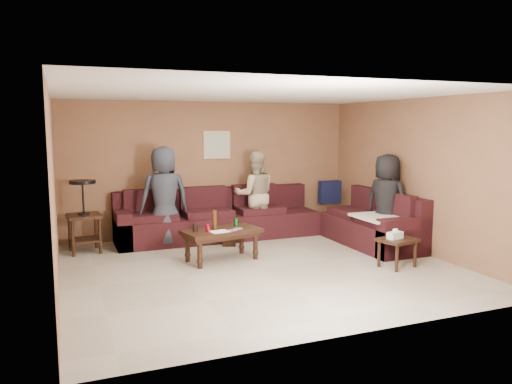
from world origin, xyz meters
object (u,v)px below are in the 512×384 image
coffee_table (221,234)px  side_table_right (397,242)px  sectional_sofa (272,223)px  end_table_left (84,215)px  waste_bin (229,238)px  person_left (164,197)px  person_right (386,202)px  person_middle (255,195)px

coffee_table → side_table_right: coffee_table is taller
sectional_sofa → end_table_left: end_table_left is taller
side_table_right → waste_bin: size_ratio=2.25×
end_table_left → person_left: 1.33m
person_left → person_right: bearing=153.3°
person_middle → person_right: size_ratio=1.00×
person_left → person_middle: 1.69m
waste_bin → person_left: person_left is taller
sectional_sofa → end_table_left: (-3.16, 0.39, 0.29)m
sectional_sofa → coffee_table: 1.54m
coffee_table → person_right: (2.81, -0.27, 0.39)m
waste_bin → person_left: 1.32m
coffee_table → person_middle: bearing=51.1°
person_left → person_middle: bearing=179.8°
waste_bin → person_middle: person_middle is taller
coffee_table → end_table_left: bearing=145.9°
person_middle → person_right: bearing=148.3°
sectional_sofa → end_table_left: bearing=173.0°
person_left → person_middle: person_left is taller
person_left → sectional_sofa: bearing=167.0°
end_table_left → person_middle: bearing=0.4°
coffee_table → person_right: bearing=-5.5°
sectional_sofa → side_table_right: bearing=-64.7°
side_table_right → waste_bin: side_table_right is taller
sectional_sofa → person_right: bearing=-36.8°
sectional_sofa → person_middle: person_middle is taller
end_table_left → waste_bin: bearing=-10.2°
coffee_table → person_middle: person_middle is taller
sectional_sofa → waste_bin: bearing=-177.6°
person_left → waste_bin: bearing=157.9°
coffee_table → person_left: (-0.62, 1.24, 0.45)m
side_table_right → person_right: size_ratio=0.38×
sectional_sofa → end_table_left: size_ratio=3.93×
side_table_right → waste_bin: (-1.86, 2.17, -0.24)m
sectional_sofa → coffee_table: bearing=-143.4°
end_table_left → person_left: person_left is taller
sectional_sofa → waste_bin: size_ratio=17.23×
sectional_sofa → person_left: size_ratio=2.70×
side_table_right → person_left: (-2.89, 2.53, 0.48)m
sectional_sofa → person_left: (-1.85, 0.33, 0.54)m
sectional_sofa → side_table_right: size_ratio=7.65×
waste_bin → side_table_right: bearing=-49.4°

